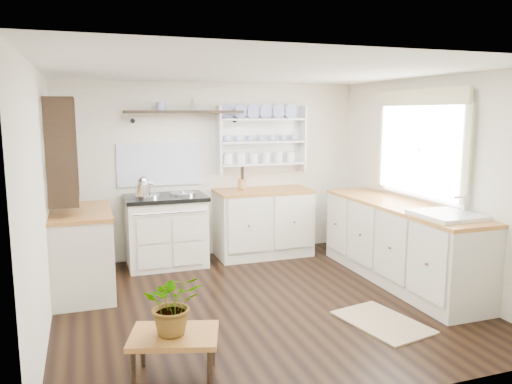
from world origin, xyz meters
The scene contains 19 objects.
floor centered at (0.00, 0.00, 0.00)m, with size 4.00×3.80×0.01m, color black.
wall_back centered at (0.00, 1.90, 1.15)m, with size 4.00×0.02×2.30m, color beige.
wall_right centered at (2.00, 0.00, 1.15)m, with size 0.02×3.80×2.30m, color beige.
wall_left centered at (-2.00, 0.00, 1.15)m, with size 0.02×3.80×2.30m, color beige.
ceiling centered at (0.00, 0.00, 2.30)m, with size 4.00×3.80×0.01m, color white.
window centered at (1.95, 0.15, 1.56)m, with size 0.08×1.55×1.22m.
aga_cooker centered at (-0.70, 1.57, 0.45)m, with size 1.00×0.69×0.92m.
back_cabinets centered at (0.60, 1.60, 0.46)m, with size 1.27×0.63×0.90m.
right_cabinets centered at (1.70, 0.10, 0.46)m, with size 0.62×2.43×0.90m.
belfast_sink centered at (1.70, -0.65, 0.80)m, with size 0.55×0.60×0.45m.
left_cabinets centered at (-1.70, 0.90, 0.46)m, with size 0.62×1.13×0.90m.
plate_rack centered at (0.65, 1.86, 1.56)m, with size 1.20×0.22×0.90m.
high_shelf centered at (-0.40, 1.78, 1.91)m, with size 1.50×0.29×0.16m.
left_shelving centered at (-1.84, 0.90, 1.55)m, with size 0.28×0.80×1.05m, color black.
kettle centered at (-0.98, 1.45, 1.04)m, with size 0.18×0.18×0.22m, color silver, non-canonical shape.
utensil_crock centered at (0.33, 1.68, 0.97)m, with size 0.11×0.11×0.13m, color #AB743E.
center_table centered at (-1.09, -1.16, 0.30)m, with size 0.73×0.61×0.34m.
potted_plant centered at (-1.09, -1.16, 0.57)m, with size 0.41×0.36×0.46m, color #3F7233.
floor_rug centered at (0.88, -0.84, 0.01)m, with size 0.55×0.85×0.02m, color olive.
Camera 1 is at (-1.64, -4.55, 1.92)m, focal length 35.00 mm.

